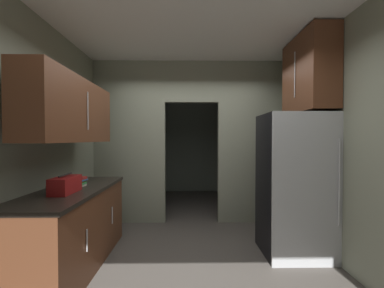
# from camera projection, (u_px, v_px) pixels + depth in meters

# --- Properties ---
(ground) EXTENTS (20.00, 20.00, 0.00)m
(ground) POSITION_uv_depth(u_px,v_px,m) (193.00, 266.00, 2.76)
(ground) COLOR #47423D
(kitchen_overhead_slab) EXTENTS (3.81, 7.03, 0.06)m
(kitchen_overhead_slab) POSITION_uv_depth(u_px,v_px,m) (192.00, 34.00, 3.16)
(kitchen_overhead_slab) COLOR silver
(kitchen_partition) EXTENTS (3.41, 0.12, 2.83)m
(kitchen_partition) POSITION_uv_depth(u_px,v_px,m) (191.00, 137.00, 4.24)
(kitchen_partition) COLOR gray
(kitchen_partition) RESTS_ON ground
(adjoining_room_shell) EXTENTS (3.41, 2.60, 2.83)m
(adjoining_room_shell) POSITION_uv_depth(u_px,v_px,m) (190.00, 141.00, 6.03)
(adjoining_room_shell) COLOR gray
(adjoining_room_shell) RESTS_ON ground
(kitchen_flank_left) EXTENTS (0.10, 4.01, 2.83)m
(kitchen_flank_left) POSITION_uv_depth(u_px,v_px,m) (5.00, 145.00, 2.22)
(kitchen_flank_left) COLOR gray
(kitchen_flank_left) RESTS_ON ground
(kitchen_flank_right) EXTENTS (0.10, 4.01, 2.83)m
(kitchen_flank_right) POSITION_uv_depth(u_px,v_px,m) (379.00, 145.00, 2.27)
(kitchen_flank_right) COLOR gray
(kitchen_flank_right) RESTS_ON ground
(refrigerator) EXTENTS (0.81, 0.72, 1.79)m
(refrigerator) POSITION_uv_depth(u_px,v_px,m) (295.00, 184.00, 3.06)
(refrigerator) COLOR black
(refrigerator) RESTS_ON ground
(lower_cabinet_run) EXTENTS (0.66, 1.77, 0.90)m
(lower_cabinet_run) POSITION_uv_depth(u_px,v_px,m) (73.00, 228.00, 2.74)
(lower_cabinet_run) COLOR brown
(lower_cabinet_run) RESTS_ON ground
(upper_cabinet_counterside) EXTENTS (0.36, 1.59, 0.71)m
(upper_cabinet_counterside) POSITION_uv_depth(u_px,v_px,m) (72.00, 111.00, 2.71)
(upper_cabinet_counterside) COLOR brown
(upper_cabinet_fridgeside) EXTENTS (0.36, 0.90, 1.00)m
(upper_cabinet_fridgeside) POSITION_uv_depth(u_px,v_px,m) (309.00, 75.00, 3.14)
(upper_cabinet_fridgeside) COLOR brown
(boombox) EXTENTS (0.20, 0.37, 0.20)m
(boombox) POSITION_uv_depth(u_px,v_px,m) (65.00, 185.00, 2.51)
(boombox) COLOR maroon
(boombox) RESTS_ON lower_cabinet_run
(book_stack) EXTENTS (0.14, 0.17, 0.11)m
(book_stack) POSITION_uv_depth(u_px,v_px,m) (80.00, 182.00, 2.88)
(book_stack) COLOR beige
(book_stack) RESTS_ON lower_cabinet_run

